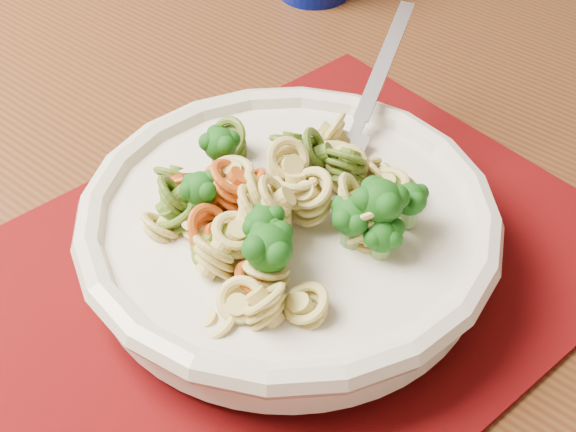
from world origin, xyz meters
TOP-DOWN VIEW (x-y plane):
  - dining_table at (0.66, -0.76)m, footprint 1.62×1.30m
  - placemat at (0.74, -0.88)m, footprint 0.46×0.39m
  - pasta_bowl at (0.74, -0.87)m, footprint 0.27×0.27m
  - pasta_broccoli_heap at (0.74, -0.87)m, footprint 0.23×0.23m
  - fork at (0.81, -0.84)m, footprint 0.16×0.13m

SIDE VIEW (x-z plane):
  - dining_table at x=0.66m, z-range 0.27..0.99m
  - placemat at x=0.74m, z-range 0.72..0.73m
  - pasta_bowl at x=0.74m, z-range 0.73..0.78m
  - fork at x=0.81m, z-range 0.73..0.81m
  - pasta_broccoli_heap at x=0.74m, z-range 0.74..0.80m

